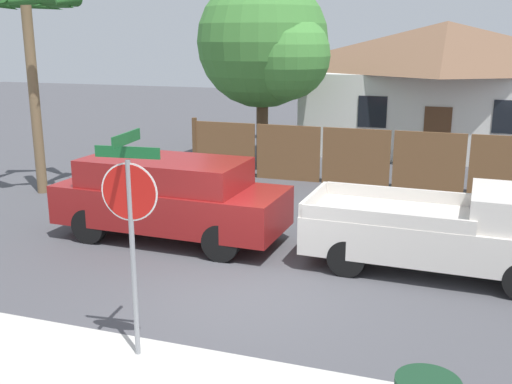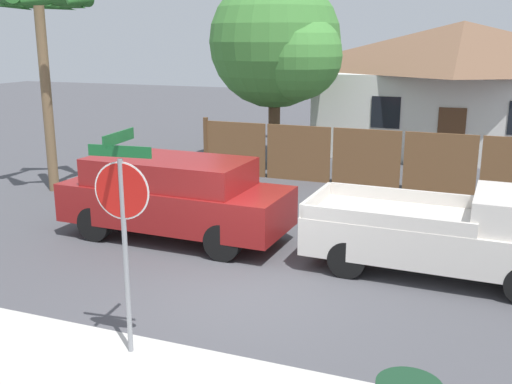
% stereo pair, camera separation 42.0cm
% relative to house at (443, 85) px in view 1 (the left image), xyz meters
% --- Properties ---
extents(ground_plane, '(80.00, 80.00, 0.00)m').
position_rel_house_xyz_m(ground_plane, '(-2.61, -15.20, -2.53)').
color(ground_plane, '#47474C').
extents(wooden_fence, '(14.68, 0.12, 1.80)m').
position_rel_house_xyz_m(wooden_fence, '(-0.04, -6.82, -1.68)').
color(wooden_fence, brown).
rests_on(wooden_fence, ground).
extents(house, '(10.67, 6.42, 4.87)m').
position_rel_house_xyz_m(house, '(0.00, 0.00, 0.00)').
color(house, white).
rests_on(house, ground).
extents(oak_tree, '(4.56, 4.35, 6.31)m').
position_rel_house_xyz_m(oak_tree, '(-5.48, -4.94, 1.51)').
color(oak_tree, brown).
rests_on(oak_tree, ground).
extents(palm_tree, '(2.72, 2.93, 5.52)m').
position_rel_house_xyz_m(palm_tree, '(-10.37, -10.55, 2.21)').
color(palm_tree, brown).
rests_on(palm_tree, ground).
extents(red_suv, '(5.00, 2.04, 1.78)m').
position_rel_house_xyz_m(red_suv, '(-5.08, -13.04, -1.55)').
color(red_suv, maroon).
rests_on(red_suv, ground).
extents(orange_pickup, '(4.89, 2.12, 1.64)m').
position_rel_house_xyz_m(orange_pickup, '(0.67, -13.04, -1.72)').
color(orange_pickup, silver).
rests_on(orange_pickup, ground).
extents(stop_sign, '(0.89, 0.80, 3.11)m').
position_rel_house_xyz_m(stop_sign, '(-3.29, -17.62, -0.42)').
color(stop_sign, gray).
rests_on(stop_sign, ground).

